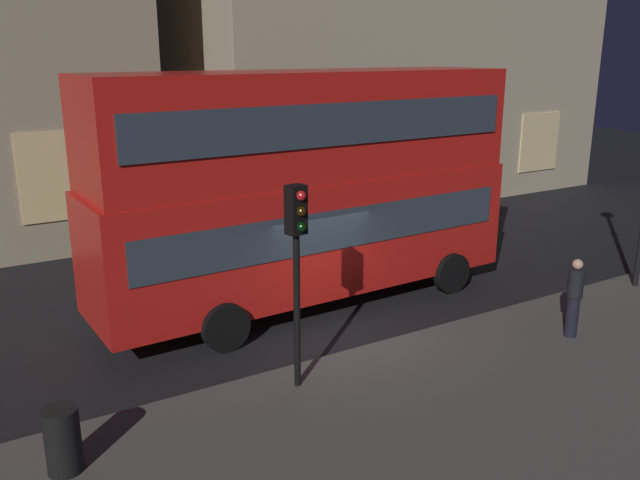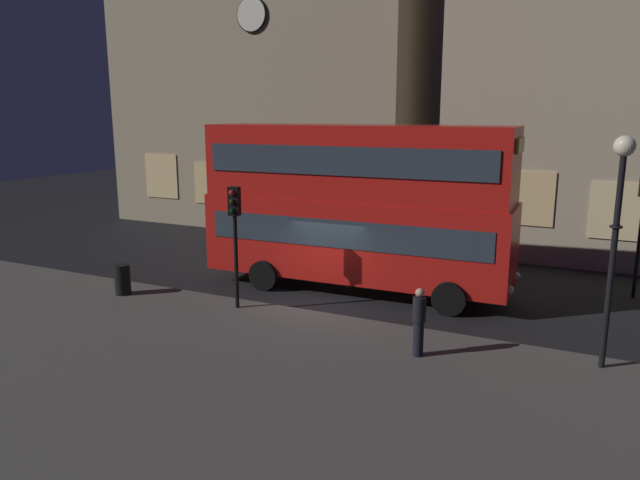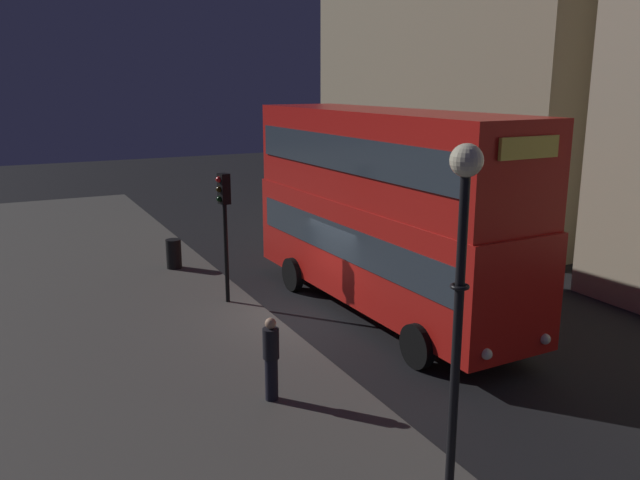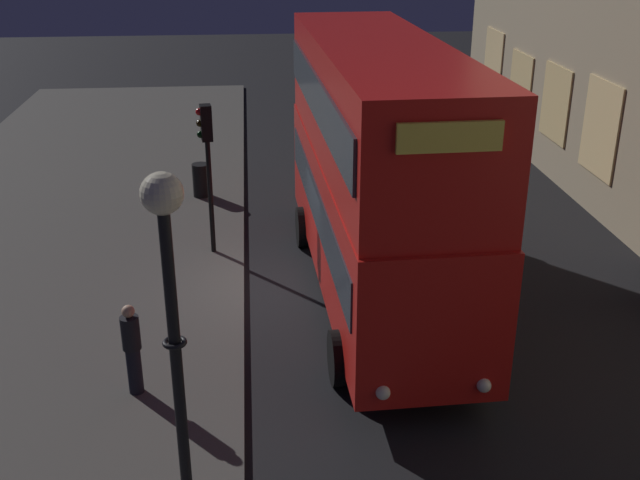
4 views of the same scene
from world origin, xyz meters
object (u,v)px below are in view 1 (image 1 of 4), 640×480
(traffic_light_near_kerb, at_px, (297,244))
(litter_bin, at_px, (63,440))
(pedestrian, at_px, (574,297))
(double_decker_bus, at_px, (308,180))
(traffic_light_far_side, at_px, (479,142))

(traffic_light_near_kerb, height_order, litter_bin, traffic_light_near_kerb)
(litter_bin, bearing_deg, pedestrian, -3.66)
(double_decker_bus, distance_m, pedestrian, 6.39)
(pedestrian, height_order, litter_bin, pedestrian)
(double_decker_bus, distance_m, traffic_light_far_side, 9.15)
(pedestrian, distance_m, litter_bin, 10.20)
(traffic_light_far_side, bearing_deg, traffic_light_near_kerb, 15.30)
(litter_bin, bearing_deg, traffic_light_near_kerb, 6.51)
(traffic_light_near_kerb, relative_size, traffic_light_far_side, 0.89)
(traffic_light_far_side, height_order, pedestrian, traffic_light_far_side)
(double_decker_bus, xyz_separation_m, traffic_light_far_side, (8.56, 3.21, -0.08))
(double_decker_bus, height_order, traffic_light_near_kerb, double_decker_bus)
(pedestrian, relative_size, litter_bin, 1.73)
(pedestrian, bearing_deg, traffic_light_far_side, -46.88)
(traffic_light_near_kerb, bearing_deg, pedestrian, -19.30)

